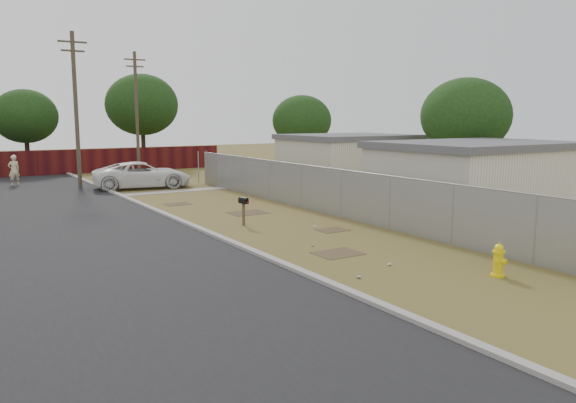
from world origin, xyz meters
TOP-DOWN VIEW (x-y plane):
  - ground at (0.00, 0.00)m, footprint 120.00×120.00m
  - street at (-6.76, 8.05)m, footprint 15.10×60.00m
  - chainlink_fence at (3.12, 1.03)m, footprint 0.10×27.06m
  - privacy_fence at (-6.00, 25.00)m, footprint 30.00×0.12m
  - utility_poles at (-3.67, 20.67)m, footprint 12.60×8.24m
  - houses at (9.70, 3.13)m, footprint 9.30×17.24m
  - horizon_trees at (0.84, 23.56)m, footprint 33.32×31.94m
  - fire_hydrant at (1.26, -9.24)m, footprint 0.45×0.45m
  - mailbox at (-1.15, 0.57)m, footprint 0.25×0.48m
  - pickup_truck at (-0.87, 14.02)m, footprint 5.97×3.47m
  - pedestrian at (-7.13, 19.49)m, footprint 0.78×0.63m
  - scattered_litter at (-0.45, -3.27)m, footprint 3.01×10.57m

SIDE VIEW (x-z plane):
  - ground at x=0.00m, z-range 0.00..0.00m
  - street at x=-6.76m, z-range -0.04..0.08m
  - scattered_litter at x=-0.45m, z-range 0.01..0.08m
  - fire_hydrant at x=1.26m, z-range -0.03..0.88m
  - pickup_truck at x=-0.87m, z-range 0.00..1.56m
  - chainlink_fence at x=3.12m, z-range -0.21..1.81m
  - mailbox at x=-1.15m, z-range 0.32..1.43m
  - privacy_fence at x=-6.00m, z-range 0.00..1.80m
  - pedestrian at x=-7.13m, z-range 0.00..1.87m
  - houses at x=9.70m, z-range 0.01..3.11m
  - horizon_trees at x=0.84m, z-range 0.74..8.52m
  - utility_poles at x=-3.67m, z-range 0.19..9.19m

